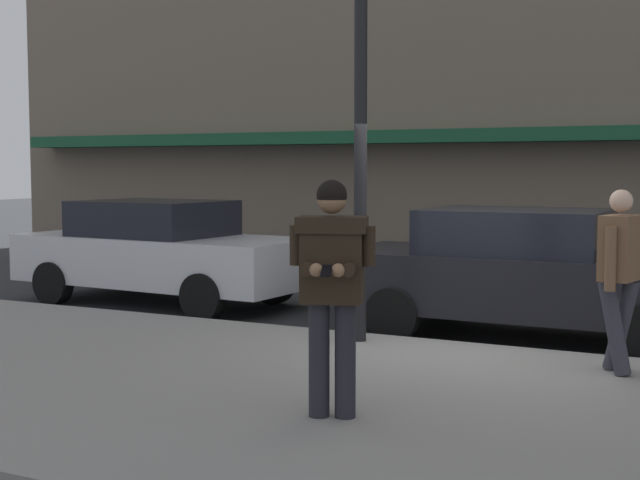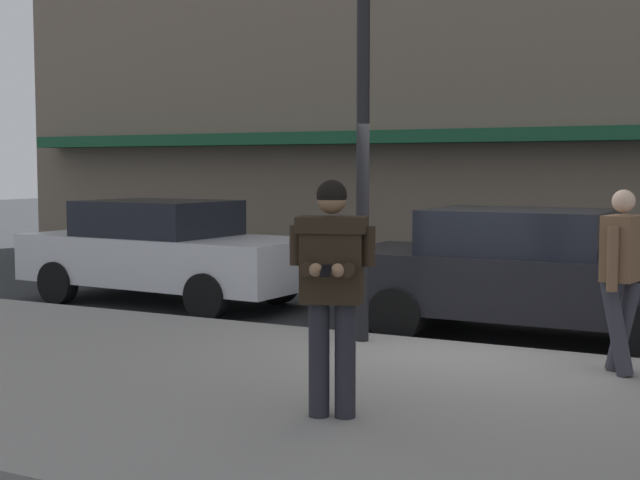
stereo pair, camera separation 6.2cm
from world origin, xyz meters
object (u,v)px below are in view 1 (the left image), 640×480
(parked_sedan_mid, at_px, (527,273))
(man_texting_on_phone, at_px, (332,272))
(street_lamp_post, at_px, (361,64))
(parked_sedan_near, at_px, (161,251))
(pedestrian_dark_coat, at_px, (619,269))

(parked_sedan_mid, distance_m, man_texting_on_phone, 4.51)
(parked_sedan_mid, xyz_separation_m, man_texting_on_phone, (-0.40, -4.46, 0.46))
(parked_sedan_mid, bearing_deg, street_lamp_post, -131.20)
(man_texting_on_phone, bearing_deg, parked_sedan_mid, 84.85)
(street_lamp_post, bearing_deg, parked_sedan_near, 155.05)
(parked_sedan_near, height_order, parked_sedan_mid, same)
(man_texting_on_phone, distance_m, pedestrian_dark_coat, 3.04)
(parked_sedan_mid, relative_size, man_texting_on_phone, 2.49)
(street_lamp_post, bearing_deg, pedestrian_dark_coat, -6.68)
(parked_sedan_near, relative_size, pedestrian_dark_coat, 2.71)
(parked_sedan_mid, xyz_separation_m, street_lamp_post, (-1.43, -1.64, 2.35))
(man_texting_on_phone, relative_size, street_lamp_post, 0.37)
(parked_sedan_near, xyz_separation_m, street_lamp_post, (4.08, -1.90, 2.35))
(pedestrian_dark_coat, bearing_deg, man_texting_on_phone, -124.44)
(parked_sedan_near, relative_size, man_texting_on_phone, 2.55)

